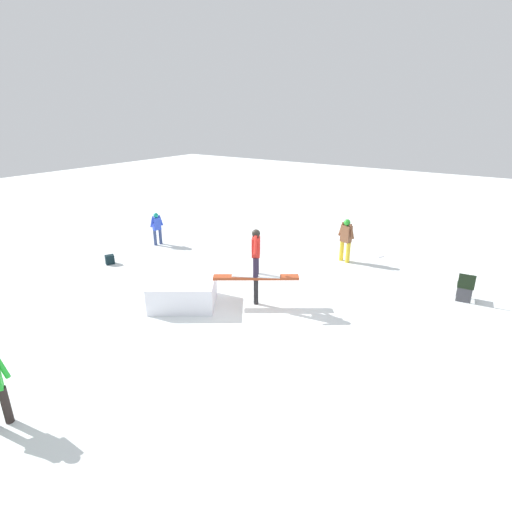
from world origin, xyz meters
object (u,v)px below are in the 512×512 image
object	(u,v)px
folding_chair	(465,288)
main_rider_on_rail	(256,253)
bystander_blue	(157,227)
rail_feature	(256,280)
backpack_on_snow	(110,260)
loose_snowboard_white	(371,252)
bystander_brown	(346,238)

from	to	relation	value
folding_chair	main_rider_on_rail	bearing A→B (deg)	29.14
bystander_blue	folding_chair	size ratio (longest dim) A/B	1.53
rail_feature	folding_chair	xyz separation A→B (m)	(4.95, 3.58, -0.32)
main_rider_on_rail	backpack_on_snow	world-z (taller)	main_rider_on_rail
rail_feature	main_rider_on_rail	distance (m)	0.82
bystander_blue	rail_feature	bearing A→B (deg)	-94.08
loose_snowboard_white	rail_feature	bearing A→B (deg)	-67.43
rail_feature	main_rider_on_rail	bearing A→B (deg)	0.00
loose_snowboard_white	folding_chair	size ratio (longest dim) A/B	1.44
bystander_blue	folding_chair	xyz separation A→B (m)	(11.36, 1.37, -0.34)
rail_feature	main_rider_on_rail	world-z (taller)	main_rider_on_rail
rail_feature	loose_snowboard_white	xyz separation A→B (m)	(1.28, 6.24, -0.73)
bystander_brown	bystander_blue	xyz separation A→B (m)	(-7.20, -2.47, -0.15)
loose_snowboard_white	backpack_on_snow	xyz separation A→B (m)	(-7.47, -6.57, 0.16)
rail_feature	loose_snowboard_white	size ratio (longest dim) A/B	1.70
main_rider_on_rail	backpack_on_snow	xyz separation A→B (m)	(-6.19, -0.33, -1.39)
main_rider_on_rail	loose_snowboard_white	distance (m)	6.55
loose_snowboard_white	folding_chair	distance (m)	4.54
main_rider_on_rail	backpack_on_snow	size ratio (longest dim) A/B	4.02
rail_feature	loose_snowboard_white	distance (m)	6.41
bystander_brown	loose_snowboard_white	bearing A→B (deg)	-91.93
main_rider_on_rail	folding_chair	size ratio (longest dim) A/B	1.55
loose_snowboard_white	main_rider_on_rail	bearing A→B (deg)	-67.43
folding_chair	backpack_on_snow	xyz separation A→B (m)	(-11.13, -3.92, -0.24)
folding_chair	backpack_on_snow	world-z (taller)	folding_chair
loose_snowboard_white	backpack_on_snow	distance (m)	9.95
bystander_brown	loose_snowboard_white	distance (m)	1.85
bystander_brown	folding_chair	world-z (taller)	bystander_brown
bystander_brown	bystander_blue	world-z (taller)	bystander_brown
rail_feature	bystander_brown	size ratio (longest dim) A/B	1.34
bystander_brown	backpack_on_snow	distance (m)	8.62
bystander_brown	backpack_on_snow	xyz separation A→B (m)	(-6.97, -5.02, -0.73)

